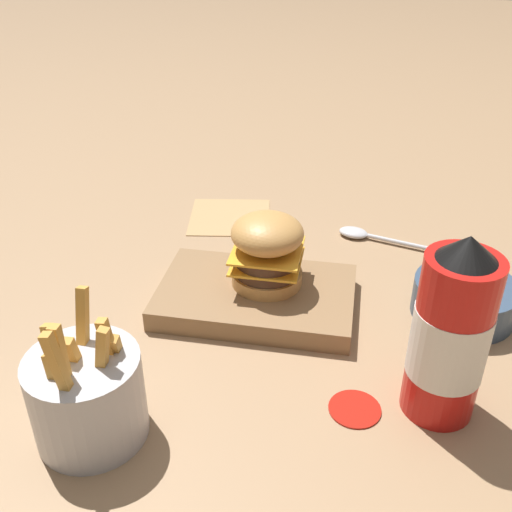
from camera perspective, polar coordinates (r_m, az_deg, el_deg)
name	(u,v)px	position (r m, az deg, el deg)	size (l,w,h in m)	color
ground_plane	(293,332)	(0.78, 3.52, -7.22)	(6.00, 6.00, 0.00)	#9E7A56
serving_board	(256,297)	(0.81, 0.00, -3.89)	(0.26, 0.17, 0.03)	olive
burger	(267,250)	(0.79, 1.07, 0.58)	(0.10, 0.10, 0.10)	tan
ketchup_bottle	(450,335)	(0.64, 18.00, -7.19)	(0.08, 0.08, 0.21)	red
fries_basket	(87,395)	(0.64, -15.77, -12.66)	(0.11, 0.11, 0.16)	#B7B7BC
side_bowl	(464,298)	(0.84, 19.23, -3.79)	(0.13, 0.13, 0.05)	#384C66
spoon	(365,235)	(0.99, 10.30, 2.00)	(0.17, 0.06, 0.01)	silver
ketchup_puddle	(355,408)	(0.68, 9.39, -14.12)	(0.06, 0.06, 0.00)	#B21E14
parchment_square	(230,217)	(1.04, -2.49, 3.77)	(0.16, 0.16, 0.00)	tan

